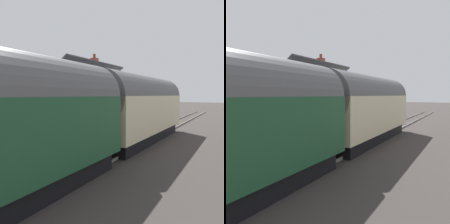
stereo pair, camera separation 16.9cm
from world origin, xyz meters
The scene contains 16 objects.
ground_plane centered at (0.00, 0.00, 0.00)m, with size 160.00×160.00×0.00m, color #383330.
platform centered at (0.00, 3.77, 0.40)m, with size 32.00×5.54×0.80m, color gray.
platform_edge_coping centered at (0.00, 1.18, 0.81)m, with size 32.00×0.36×0.02m, color beige.
rail_near centered at (0.00, -1.62, 0.07)m, with size 52.00×0.08×0.14m, color gray.
rail_far centered at (0.00, -0.18, 0.07)m, with size 52.00×0.08×0.14m, color gray.
station_building centered at (-1.48, 4.83, 2.51)m, with size 7.61×4.46×5.89m.
bench_platform_end centered at (4.04, 3.58, 1.28)m, with size 1.41×0.48×0.88m.
planter_bench_right centered at (-6.32, 1.65, 1.10)m, with size 0.86×0.32×0.62m.
planter_by_door centered at (5.96, 2.19, 1.09)m, with size 0.74×0.32×0.60m.
planter_bench_left centered at (8.31, 3.89, 1.08)m, with size 1.05×0.32×0.59m.
planter_edge_far centered at (-6.94, 4.51, 1.25)m, with size 0.61×0.61×0.85m.
lamp_post_platform centered at (9.43, 1.74, 3.41)m, with size 0.32×0.50×3.74m.
station_sign_board centered at (-8.08, 1.68, 1.99)m, with size 0.96×0.06×1.57m.
tree_far_left centered at (-1.56, 8.60, 4.33)m, with size 3.66×3.90×6.46m.
tree_distant centered at (7.84, 16.38, 4.52)m, with size 4.14×4.06×7.06m.
tree_behind_building centered at (1.10, 12.40, 4.04)m, with size 3.60×3.07×5.74m.
Camera 2 is at (-15.65, -6.63, 3.06)m, focal length 35.44 mm.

